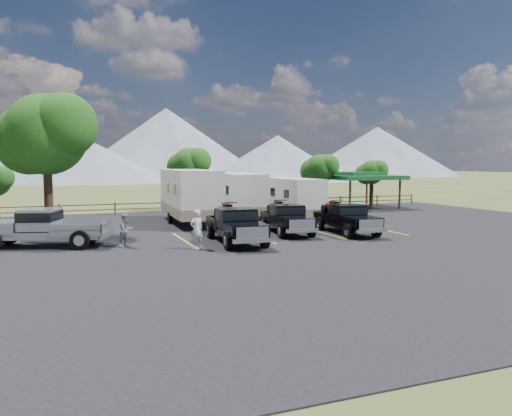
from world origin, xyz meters
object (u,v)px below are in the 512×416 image
object	(u,v)px
rig_center	(286,218)
pickup_silver	(44,227)
pavilion	(359,177)
rig_left	(235,224)
tree_big_nw	(45,134)
rig_right	(346,218)
trailer_left	(189,195)
trailer_right	(291,198)
trailer_center	(239,195)
person_b	(126,230)
person_a	(197,230)

from	to	relation	value
rig_center	pickup_silver	world-z (taller)	pickup_silver
pavilion	rig_left	world-z (taller)	pavilion
pavilion	pickup_silver	distance (m)	28.59
tree_big_nw	rig_right	distance (m)	17.40
trailer_left	pickup_silver	distance (m)	10.90
trailer_left	trailer_right	size ratio (longest dim) A/B	1.21
pavilion	pickup_silver	world-z (taller)	pavilion
pavilion	rig_left	xyz separation A→B (m)	(-16.74, -14.55, -1.81)
trailer_center	rig_right	bearing A→B (deg)	-64.03
rig_right	pickup_silver	xyz separation A→B (m)	(-15.87, 1.27, 0.07)
tree_big_nw	trailer_right	world-z (taller)	tree_big_nw
rig_left	pickup_silver	distance (m)	9.17
rig_center	pickup_silver	bearing A→B (deg)	-172.74
rig_left	pickup_silver	bearing A→B (deg)	170.45
rig_right	person_b	xyz separation A→B (m)	(-12.22, -0.17, -0.09)
person_a	person_b	xyz separation A→B (m)	(-2.98, 1.84, -0.13)
pickup_silver	person_a	xyz separation A→B (m)	(6.62, -3.29, -0.03)
tree_big_nw	trailer_left	size ratio (longest dim) A/B	0.77
person_a	person_b	bearing A→B (deg)	-51.01
trailer_right	pickup_silver	distance (m)	16.91
trailer_center	person_a	size ratio (longest dim) A/B	5.09
pickup_silver	rig_left	bearing A→B (deg)	94.36
rig_left	trailer_right	xyz separation A→B (m)	(6.89, 8.04, 0.59)
tree_big_nw	rig_center	xyz separation A→B (m)	(12.60, -4.46, -4.68)
trailer_center	person_b	xyz separation A→B (m)	(-9.01, -9.37, -0.90)
pavilion	rig_right	bearing A→B (deg)	-125.54
rig_right	trailer_right	xyz separation A→B (m)	(-0.05, 7.21, 0.65)
rig_center	pickup_silver	distance (m)	12.72
trailer_left	person_a	size ratio (longest dim) A/B	5.54
rig_left	rig_right	bearing A→B (deg)	10.43
trailer_right	trailer_center	bearing A→B (deg)	148.95
pavilion	trailer_center	bearing A→B (deg)	-160.82
rig_center	trailer_right	bearing A→B (deg)	69.54
rig_left	rig_right	size ratio (longest dim) A/B	1.06
person_b	rig_right	bearing A→B (deg)	-32.70
tree_big_nw	person_a	xyz separation A→B (m)	(6.50, -7.77, -4.64)
trailer_center	tree_big_nw	bearing A→B (deg)	-157.89
trailer_center	trailer_right	bearing A→B (deg)	-25.35
rig_right	trailer_left	distance (m)	10.61
pickup_silver	person_a	world-z (taller)	person_a
rig_left	rig_center	bearing A→B (deg)	32.84
trailer_center	trailer_right	size ratio (longest dim) A/B	1.12
trailer_right	person_a	xyz separation A→B (m)	(-9.20, -9.23, -0.61)
trailer_right	pickup_silver	world-z (taller)	trailer_right
trailer_center	pickup_silver	world-z (taller)	trailer_center
tree_big_nw	trailer_left	bearing A→B (deg)	13.22
rig_center	rig_right	distance (m)	3.40
tree_big_nw	rig_center	world-z (taller)	tree_big_nw
rig_center	person_b	bearing A→B (deg)	-163.64
trailer_left	person_b	distance (m)	9.47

